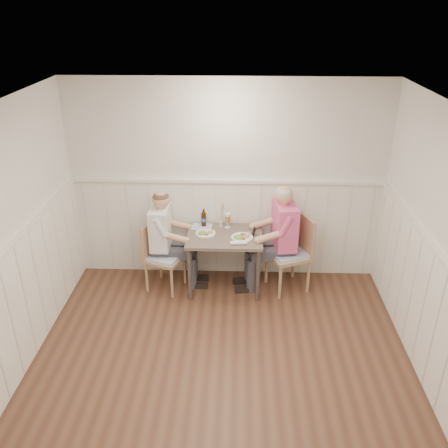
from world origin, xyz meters
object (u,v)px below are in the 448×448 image
grass_vase (221,215)px  dining_table (225,242)px  man_in_pink (280,245)px  diner_cream (165,246)px  chair_left (161,254)px  beer_bottle (204,218)px  chair_right (293,250)px

grass_vase → dining_table: bearing=-77.2°
man_in_pink → diner_cream: 1.47m
man_in_pink → chair_left: bearing=-177.0°
beer_bottle → dining_table: bearing=-42.8°
chair_left → beer_bottle: 0.70m
diner_cream → chair_right: bearing=-0.7°
diner_cream → grass_vase: bearing=14.4°
dining_table → diner_cream: diner_cream is taller
dining_table → beer_bottle: size_ratio=3.95×
chair_right → grass_vase: 1.01m
man_in_pink → beer_bottle: man_in_pink is taller
chair_right → chair_left: bearing=-177.8°
diner_cream → grass_vase: diner_cream is taller
chair_right → beer_bottle: size_ratio=4.16×
dining_table → beer_bottle: (-0.28, 0.26, 0.21)m
diner_cream → grass_vase: (0.71, 0.18, 0.36)m
man_in_pink → beer_bottle: 1.03m
chair_right → chair_left: (-1.67, -0.06, -0.05)m
man_in_pink → grass_vase: man_in_pink is taller
chair_left → grass_vase: size_ratio=2.48×
chair_left → diner_cream: (0.04, 0.08, 0.07)m
chair_right → grass_vase: (-0.92, 0.20, 0.38)m
diner_cream → beer_bottle: size_ratio=5.60×
beer_bottle → grass_vase: grass_vase is taller
beer_bottle → grass_vase: bearing=-4.1°
chair_left → chair_right: bearing=2.2°
chair_left → man_in_pink: bearing=3.0°
dining_table → man_in_pink: bearing=4.4°
man_in_pink → chair_right: bearing=-5.8°
chair_right → dining_table: bearing=-177.5°
chair_right → man_in_pink: (-0.16, 0.02, 0.06)m
chair_right → man_in_pink: size_ratio=0.70×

